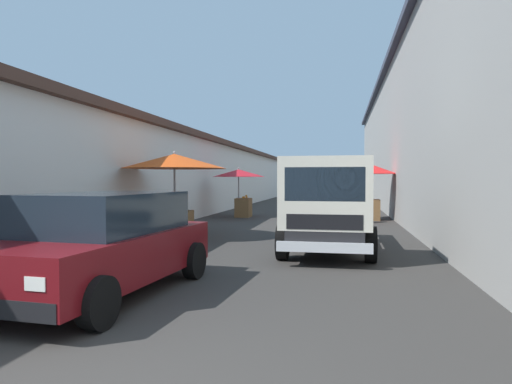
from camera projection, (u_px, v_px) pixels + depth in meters
ground at (287, 225)px, 16.15m from camera, size 90.00×90.00×0.00m
building_left_whitewash at (122, 175)px, 19.70m from camera, size 49.80×7.50×3.62m
building_right_concrete at (493, 130)px, 16.87m from camera, size 49.80×7.50×6.91m
fruit_stall_mid_lane at (240, 180)px, 19.68m from camera, size 2.29×2.29×2.15m
fruit_stall_near_right at (370, 177)px, 18.19m from camera, size 2.14×2.14×2.33m
fruit_stall_far_left at (175, 168)px, 12.57m from camera, size 2.88×2.88×2.43m
hatchback_car at (102, 243)px, 6.45m from camera, size 4.03×2.16×1.45m
delivery_truck at (327, 207)px, 9.72m from camera, size 4.94×2.00×2.08m
vendor_by_crates at (356, 200)px, 16.82m from camera, size 0.57×0.38×1.55m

